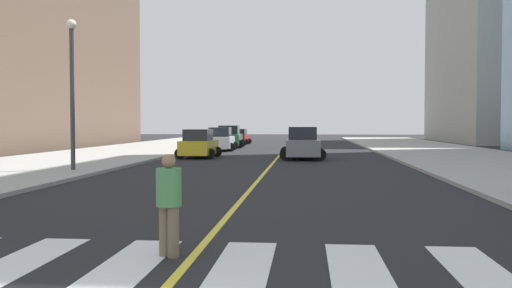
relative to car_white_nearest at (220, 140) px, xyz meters
The scene contains 11 objects.
sidewalk_kerb_west 21.54m from the car_white_nearest, 108.94° to the right, with size 10.00×120.00×0.15m, color #9E9B93.
crosswalk_paint 36.74m from the car_white_nearest, 81.84° to the right, with size 13.50×4.00×0.01m.
lane_divider_paint 5.30m from the car_white_nearest, ahead, with size 0.16×80.00×0.01m, color yellow.
low_rise_brick_west 23.70m from the car_white_nearest, 165.14° to the left, with size 16.00×32.00×17.60m, color brown.
car_white_nearest is the anchor object (origin of this frame).
car_red_second 13.92m from the car_white_nearest, 90.64° to the left, with size 2.43×3.82×1.68m.
car_green_third 5.77m from the car_white_nearest, 90.86° to the left, with size 3.03×4.73×2.08m.
car_yellow_fourth 9.34m from the car_white_nearest, 89.67° to the right, with size 2.64×4.21×1.88m.
car_gray_fifth 12.09m from the car_white_nearest, 55.52° to the right, with size 2.95×4.63×2.04m.
pedestrian_crossing 35.85m from the car_white_nearest, 82.28° to the right, with size 0.43×0.43×1.73m.
street_lamp 21.23m from the car_white_nearest, 99.55° to the right, with size 0.44×0.44×6.80m.
Camera 1 is at (1.90, -4.04, 2.24)m, focal length 38.01 mm.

